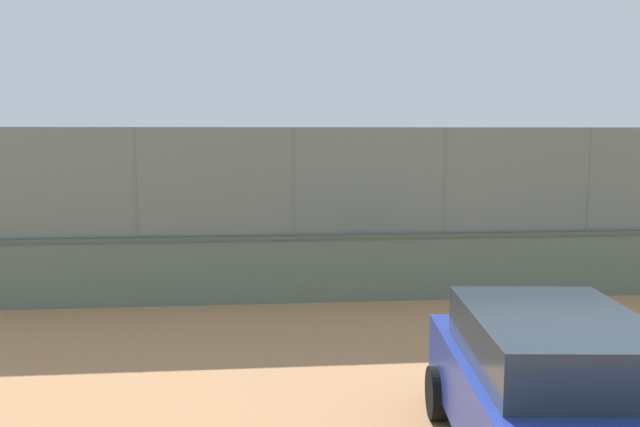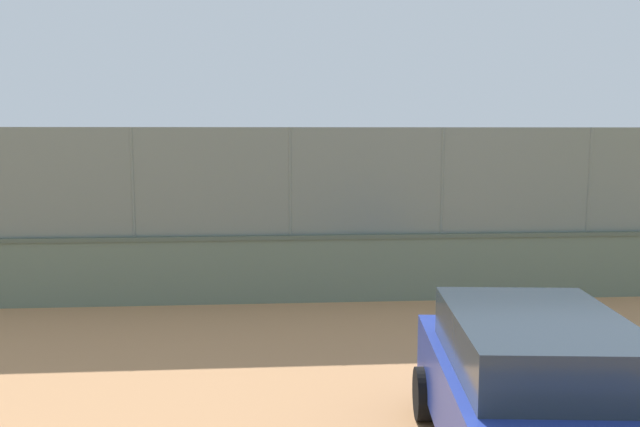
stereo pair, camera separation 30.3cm
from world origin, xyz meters
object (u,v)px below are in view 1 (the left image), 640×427
object	(u,v)px
player_crossing_court	(363,218)
sports_ball	(483,225)
player_at_service_line	(446,218)
player_baseline_waiting	(136,236)
parked_car_blue	(558,397)

from	to	relation	value
player_crossing_court	sports_ball	distance (m)	3.48
player_at_service_line	player_baseline_waiting	size ratio (longest dim) A/B	0.99
player_at_service_line	parked_car_blue	world-z (taller)	parked_car_blue
player_baseline_waiting	player_at_service_line	bearing A→B (deg)	-163.10
player_crossing_court	sports_ball	world-z (taller)	player_crossing_court
player_at_service_line	sports_ball	size ratio (longest dim) A/B	6.61
player_baseline_waiting	parked_car_blue	world-z (taller)	parked_car_blue
player_at_service_line	player_crossing_court	distance (m)	2.40
player_at_service_line	parked_car_blue	distance (m)	12.67
player_at_service_line	parked_car_blue	size ratio (longest dim) A/B	0.36
player_at_service_line	parked_car_blue	bearing A→B (deg)	78.05
player_at_service_line	sports_ball	xyz separation A→B (m)	(-0.65, 1.34, -0.02)
player_baseline_waiting	sports_ball	size ratio (longest dim) A/B	6.67
player_crossing_court	sports_ball	size ratio (longest dim) A/B	6.52
player_at_service_line	player_baseline_waiting	bearing A→B (deg)	16.90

